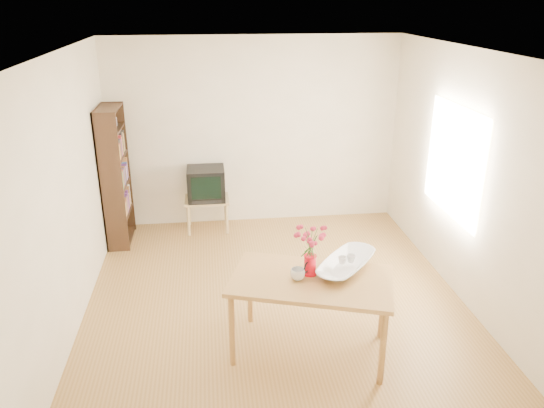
{
  "coord_description": "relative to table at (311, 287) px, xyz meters",
  "views": [
    {
      "loc": [
        -0.65,
        -4.91,
        3.08
      ],
      "look_at": [
        0.0,
        0.3,
        1.0
      ],
      "focal_mm": 35.0,
      "sensor_mm": 36.0,
      "label": 1
    }
  ],
  "objects": [
    {
      "name": "teacup_b",
      "position": [
        0.4,
        0.18,
        0.28
      ],
      "size": [
        0.09,
        0.09,
        0.06
      ],
      "primitive_type": "imported",
      "rotation": [
        0.0,
        0.0,
        2.03
      ],
      "color": "white",
      "rests_on": "bowl"
    },
    {
      "name": "bookshelf",
      "position": [
        -2.05,
        2.64,
        0.17
      ],
      "size": [
        0.28,
        0.7,
        1.8
      ],
      "color": "black",
      "rests_on": "ground"
    },
    {
      "name": "mug",
      "position": [
        -0.12,
        0.0,
        0.13
      ],
      "size": [
        0.15,
        0.15,
        0.1
      ],
      "primitive_type": "imported",
      "rotation": [
        0.0,
        0.0,
        2.93
      ],
      "color": "white",
      "rests_on": "table"
    },
    {
      "name": "pitcher",
      "position": [
        -0.0,
        0.09,
        0.17
      ],
      "size": [
        0.14,
        0.18,
        0.19
      ],
      "rotation": [
        0.0,
        0.0,
        -0.63
      ],
      "color": "red",
      "rests_on": "table"
    },
    {
      "name": "teacup_a",
      "position": [
        0.31,
        0.16,
        0.28
      ],
      "size": [
        0.09,
        0.09,
        0.06
      ],
      "primitive_type": "imported",
      "rotation": [
        0.0,
        0.0,
        0.56
      ],
      "color": "white",
      "rests_on": "bowl"
    },
    {
      "name": "bowl",
      "position": [
        0.35,
        0.16,
        0.33
      ],
      "size": [
        0.73,
        0.73,
        0.49
      ],
      "primitive_type": "imported",
      "rotation": [
        0.0,
        0.0,
        -0.69
      ],
      "color": "white",
      "rests_on": "table"
    },
    {
      "name": "table",
      "position": [
        0.0,
        0.0,
        0.0
      ],
      "size": [
        1.59,
        1.21,
        0.75
      ],
      "rotation": [
        0.0,
        0.0,
        -0.32
      ],
      "color": "olive",
      "rests_on": "ground"
    },
    {
      "name": "television",
      "position": [
        -0.9,
        2.87,
        0.01
      ],
      "size": [
        0.5,
        0.47,
        0.44
      ],
      "rotation": [
        0.0,
        0.0,
        0.0
      ],
      "color": "black",
      "rests_on": "tv_stand"
    },
    {
      "name": "tv_stand",
      "position": [
        -0.9,
        2.86,
        -0.28
      ],
      "size": [
        0.6,
        0.45,
        0.46
      ],
      "color": "tan",
      "rests_on": "ground"
    },
    {
      "name": "flowers",
      "position": [
        -0.0,
        0.08,
        0.41
      ],
      "size": [
        0.21,
        0.21,
        0.3
      ],
      "primitive_type": null,
      "color": "#BA2B4C",
      "rests_on": "pitcher"
    },
    {
      "name": "room",
      "position": [
        -0.18,
        0.89,
        0.63
      ],
      "size": [
        4.5,
        4.5,
        4.5
      ],
      "color": "olive",
      "rests_on": "ground"
    }
  ]
}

